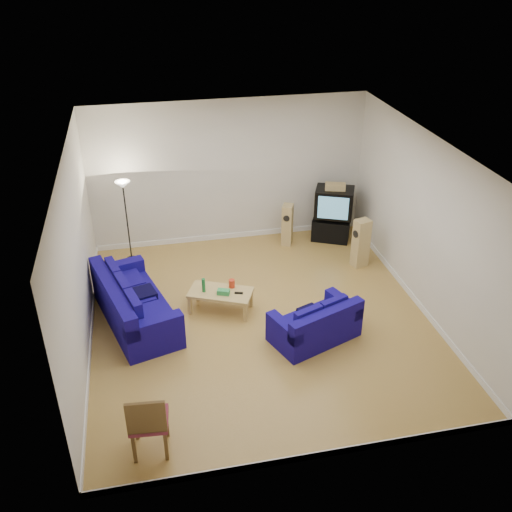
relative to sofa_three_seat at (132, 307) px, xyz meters
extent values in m
cube|color=olive|center=(2.25, -0.39, -0.33)|extent=(6.00, 6.50, 0.01)
cube|color=white|center=(2.25, -0.39, 2.87)|extent=(6.00, 6.50, 0.01)
cube|color=silver|center=(2.25, 2.86, 1.27)|extent=(6.00, 0.01, 3.20)
cube|color=silver|center=(2.25, -3.64, 1.27)|extent=(6.00, 0.01, 3.20)
cube|color=silver|center=(-0.75, -0.39, 1.27)|extent=(0.01, 6.50, 3.20)
cube|color=silver|center=(5.25, -0.39, 1.27)|extent=(0.01, 6.50, 3.20)
cube|color=white|center=(2.25, 2.85, -0.27)|extent=(6.00, 0.02, 0.12)
cube|color=white|center=(2.25, -3.63, -0.27)|extent=(6.00, 0.02, 0.12)
cube|color=white|center=(-0.74, -0.39, -0.27)|extent=(0.02, 6.50, 0.12)
cube|color=white|center=(5.24, -0.39, -0.27)|extent=(0.02, 6.50, 0.12)
cube|color=#140B65|center=(0.06, 0.02, -0.11)|extent=(1.58, 2.46, 0.44)
cube|color=#140B65|center=(-0.30, -0.09, 0.33)|extent=(0.85, 2.25, 0.45)
cube|color=#140B65|center=(-0.22, 1.00, 0.23)|extent=(1.01, 0.49, 0.25)
cube|color=#140B65|center=(0.35, -0.97, 0.23)|extent=(1.01, 0.49, 0.25)
cube|color=black|center=(0.21, 0.06, 0.21)|extent=(0.51, 0.51, 0.12)
cube|color=#140B65|center=(3.04, -1.10, -0.15)|extent=(1.67, 1.30, 0.36)
cube|color=#140B65|center=(3.15, -1.40, 0.22)|extent=(1.44, 0.71, 0.37)
cube|color=#140B65|center=(2.44, -1.33, 0.14)|extent=(0.48, 0.83, 0.21)
cube|color=#140B65|center=(3.64, -0.87, 0.14)|extent=(0.48, 0.83, 0.21)
cube|color=black|center=(2.99, -0.98, 0.12)|extent=(0.45, 0.45, 0.10)
cube|color=tan|center=(1.59, 0.04, 0.06)|extent=(1.28, 0.99, 0.05)
cube|color=tan|center=(1.02, 0.04, -0.14)|extent=(0.08, 0.08, 0.37)
cube|color=tan|center=(1.22, 0.47, -0.14)|extent=(0.08, 0.08, 0.37)
cube|color=tan|center=(1.97, -0.39, -0.14)|extent=(0.08, 0.08, 0.37)
cube|color=tan|center=(2.17, 0.04, -0.14)|extent=(0.08, 0.08, 0.37)
cylinder|color=#197233|center=(1.30, 0.10, 0.22)|extent=(0.07, 0.07, 0.27)
cube|color=green|center=(1.63, -0.06, 0.13)|extent=(0.25, 0.19, 0.09)
cylinder|color=red|center=(1.82, 0.14, 0.17)|extent=(0.12, 0.12, 0.16)
cube|color=black|center=(1.91, -0.09, 0.10)|extent=(0.16, 0.09, 0.02)
cube|color=black|center=(4.47, 2.31, -0.08)|extent=(0.94, 0.77, 0.50)
cube|color=black|center=(4.53, 2.35, 0.22)|extent=(0.52, 0.48, 0.10)
cube|color=black|center=(4.51, 2.32, 0.59)|extent=(1.00, 0.88, 0.64)
cube|color=teal|center=(4.39, 2.03, 0.59)|extent=(0.62, 0.28, 0.51)
cube|color=tan|center=(4.49, 2.27, 0.99)|extent=(0.47, 0.30, 0.15)
cube|color=tan|center=(3.45, 2.31, 0.15)|extent=(0.32, 0.35, 0.95)
cylinder|color=black|center=(3.39, 2.18, 0.37)|extent=(0.14, 0.08, 0.14)
cube|color=tan|center=(4.70, 1.08, 0.20)|extent=(0.36, 0.32, 1.05)
cylinder|color=black|center=(4.55, 1.04, 0.45)|extent=(0.06, 0.15, 0.15)
cylinder|color=black|center=(0.00, 2.31, -0.31)|extent=(0.23, 0.23, 0.03)
cylinder|color=black|center=(0.00, 2.31, 0.54)|extent=(0.03, 0.03, 1.69)
cone|color=white|center=(0.00, 2.31, 1.41)|extent=(0.31, 0.31, 0.13)
cube|color=brown|center=(-0.06, -3.19, -0.07)|extent=(0.05, 0.05, 0.51)
cube|color=brown|center=(-0.02, -2.78, -0.07)|extent=(0.05, 0.05, 0.51)
cube|color=brown|center=(0.36, -3.23, -0.07)|extent=(0.05, 0.05, 0.51)
cube|color=brown|center=(0.39, -2.81, -0.07)|extent=(0.05, 0.05, 0.51)
cube|color=maroon|center=(0.17, -3.00, 0.20)|extent=(0.55, 0.55, 0.07)
cube|color=brown|center=(0.15, -3.23, 0.48)|extent=(0.51, 0.09, 0.51)
camera|label=1|loc=(0.42, -8.63, 5.80)|focal=40.00mm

